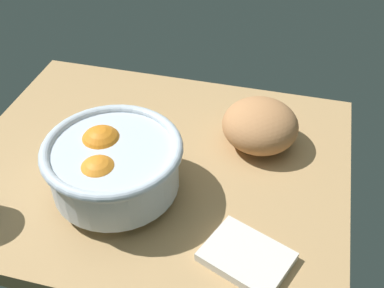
% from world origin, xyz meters
% --- Properties ---
extents(ground_plane, '(0.64, 0.52, 0.03)m').
position_xyz_m(ground_plane, '(0.00, 0.00, -0.01)').
color(ground_plane, tan).
extents(fruit_bowl, '(0.21, 0.21, 0.11)m').
position_xyz_m(fruit_bowl, '(-0.04, -0.08, 0.06)').
color(fruit_bowl, silver).
rests_on(fruit_bowl, ground).
extents(bread_loaf, '(0.15, 0.15, 0.08)m').
position_xyz_m(bread_loaf, '(0.16, 0.09, 0.04)').
color(bread_loaf, '#BB7F4F').
rests_on(bread_loaf, ground).
extents(napkin_folded, '(0.14, 0.12, 0.01)m').
position_xyz_m(napkin_folded, '(0.18, -0.16, 0.01)').
color(napkin_folded, silver).
rests_on(napkin_folded, ground).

